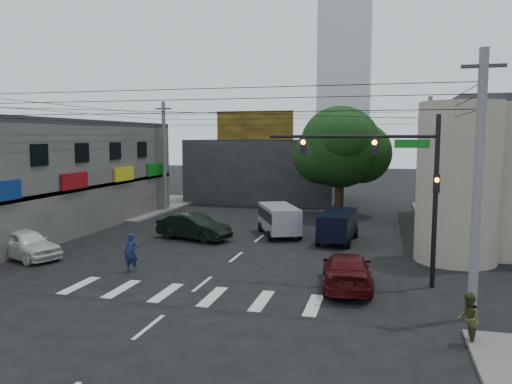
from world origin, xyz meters
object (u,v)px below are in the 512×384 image
at_px(white_compact, 25,244).
at_px(pedestrian_olive, 468,319).
at_px(utility_pole_far_right, 428,160).
at_px(dark_sedan, 194,227).
at_px(navy_van, 338,227).
at_px(street_tree, 340,147).
at_px(traffic_gantry, 394,172).
at_px(silver_minivan, 279,221).
at_px(maroon_sedan, 347,270).
at_px(traffic_officer, 131,253).
at_px(utility_pole_near_right, 478,187).
at_px(utility_pole_far_left, 164,157).

bearing_deg(white_compact, pedestrian_olive, -85.40).
relative_size(utility_pole_far_right, dark_sedan, 1.84).
bearing_deg(navy_van, street_tree, 9.08).
distance_m(traffic_gantry, dark_sedan, 14.04).
bearing_deg(pedestrian_olive, traffic_gantry, -155.40).
distance_m(silver_minivan, pedestrian_olive, 17.57).
xyz_separation_m(street_tree, white_compact, (-14.50, -18.00, -4.70)).
bearing_deg(dark_sedan, utility_pole_far_right, -38.39).
relative_size(maroon_sedan, navy_van, 1.09).
bearing_deg(navy_van, dark_sedan, 103.91).
distance_m(street_tree, silver_minivan, 10.36).
bearing_deg(traffic_officer, utility_pole_far_right, 44.68).
relative_size(street_tree, utility_pole_near_right, 0.95).
relative_size(utility_pole_far_left, pedestrian_olive, 5.63).
bearing_deg(traffic_gantry, utility_pole_far_right, 81.06).
xyz_separation_m(traffic_gantry, silver_minivan, (-6.82, 9.18, -3.87)).
distance_m(silver_minivan, traffic_officer, 11.29).
xyz_separation_m(white_compact, pedestrian_olive, (20.50, -5.91, 0.05)).
bearing_deg(utility_pole_far_right, utility_pole_near_right, -90.00).
bearing_deg(traffic_gantry, dark_sedan, 150.10).
height_order(traffic_gantry, utility_pole_far_left, utility_pole_far_left).
distance_m(traffic_gantry, traffic_officer, 12.40).
bearing_deg(traffic_gantry, street_tree, 101.99).
bearing_deg(white_compact, dark_sedan, -24.22).
xyz_separation_m(maroon_sedan, pedestrian_olive, (3.98, -5.05, 0.10)).
relative_size(traffic_gantry, utility_pole_far_right, 0.78).
relative_size(dark_sedan, silver_minivan, 1.04).
relative_size(dark_sedan, traffic_officer, 2.74).
distance_m(maroon_sedan, traffic_officer, 9.92).
xyz_separation_m(navy_van, pedestrian_olive, (5.18, -14.07, -0.10)).
bearing_deg(white_compact, traffic_gantry, -69.32).
relative_size(street_tree, utility_pole_far_left, 0.95).
bearing_deg(traffic_officer, street_tree, 60.77).
height_order(street_tree, dark_sedan, street_tree).
relative_size(utility_pole_far_left, dark_sedan, 1.84).
bearing_deg(navy_van, white_compact, 122.36).
height_order(utility_pole_far_left, maroon_sedan, utility_pole_far_left).
distance_m(white_compact, silver_minivan, 14.71).
distance_m(traffic_gantry, utility_pole_far_right, 17.21).
bearing_deg(traffic_officer, navy_van, 39.74).
xyz_separation_m(silver_minivan, pedestrian_olive, (9.00, -15.08, -0.14)).
xyz_separation_m(navy_van, traffic_officer, (-8.72, -9.15, -0.00)).
height_order(utility_pole_near_right, dark_sedan, utility_pole_near_right).
bearing_deg(utility_pole_near_right, utility_pole_far_right, 90.00).
relative_size(traffic_gantry, traffic_officer, 3.94).
distance_m(utility_pole_near_right, maroon_sedan, 6.49).
distance_m(utility_pole_far_left, utility_pole_far_right, 21.00).
xyz_separation_m(utility_pole_far_right, white_compact, (-21.00, -17.00, -3.83)).
relative_size(street_tree, utility_pole_far_right, 0.95).
relative_size(utility_pole_far_left, utility_pole_far_right, 1.00).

